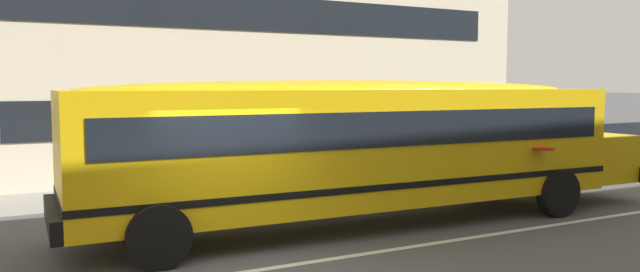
{
  "coord_description": "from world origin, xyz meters",
  "views": [
    {
      "loc": [
        -3.31,
        -8.68,
        2.9
      ],
      "look_at": [
        1.79,
        0.98,
        1.97
      ],
      "focal_mm": 34.13,
      "sensor_mm": 36.0,
      "label": 1
    }
  ],
  "objects": [
    {
      "name": "school_bus",
      "position": [
        3.46,
        1.96,
        1.78
      ],
      "size": [
        13.44,
        3.4,
        2.99
      ],
      "rotation": [
        0.0,
        0.0,
        -0.03
      ],
      "color": "yellow",
      "rests_on": "ground_plane"
    },
    {
      "name": "lane_centreline",
      "position": [
        0.0,
        0.0,
        0.0
      ],
      "size": [
        110.0,
        0.16,
        0.01
      ],
      "primitive_type": "cube",
      "color": "silver",
      "rests_on": "ground_plane"
    },
    {
      "name": "sidewalk_far",
      "position": [
        0.0,
        7.68,
        0.01
      ],
      "size": [
        120.0,
        3.0,
        0.01
      ],
      "primitive_type": "cube",
      "color": "gray",
      "rests_on": "ground_plane"
    },
    {
      "name": "ground_plane",
      "position": [
        0.0,
        0.0,
        0.0
      ],
      "size": [
        400.0,
        400.0,
        0.0
      ],
      "primitive_type": "plane",
      "color": "#4C4C4F"
    },
    {
      "name": "parked_car_grey_by_lamppost",
      "position": [
        15.01,
        5.16,
        0.84
      ],
      "size": [
        3.9,
        1.89,
        1.64
      ],
      "rotation": [
        0.0,
        0.0,
        0.0
      ],
      "color": "gray",
      "rests_on": "ground_plane"
    }
  ]
}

